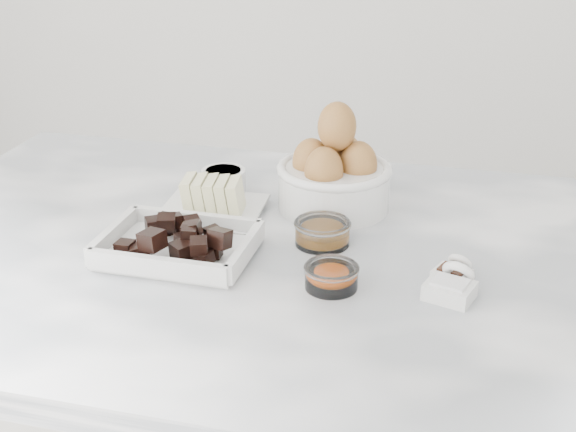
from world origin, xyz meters
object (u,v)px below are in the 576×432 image
object	(u,v)px
egg_bowl	(334,175)
honey_bowl	(322,232)
vanilla_spoon	(454,272)
sugar_ramekin	(224,181)
butter_plate	(209,203)
zest_bowl	(331,276)
salt_spoon	(452,286)
chocolate_dish	(178,241)

from	to	relation	value
egg_bowl	honey_bowl	world-z (taller)	egg_bowl
egg_bowl	vanilla_spoon	xyz separation A→B (m)	(0.20, -0.20, -0.05)
egg_bowl	vanilla_spoon	world-z (taller)	egg_bowl
sugar_ramekin	egg_bowl	distance (m)	0.19
butter_plate	zest_bowl	world-z (taller)	butter_plate
zest_bowl	salt_spoon	bearing A→B (deg)	6.08
honey_bowl	zest_bowl	xyz separation A→B (m)	(0.04, -0.12, -0.00)
egg_bowl	zest_bowl	world-z (taller)	egg_bowl
chocolate_dish	salt_spoon	distance (m)	0.38
chocolate_dish	vanilla_spoon	bearing A→B (deg)	3.64
chocolate_dish	butter_plate	world-z (taller)	butter_plate
butter_plate	egg_bowl	world-z (taller)	egg_bowl
vanilla_spoon	chocolate_dish	bearing A→B (deg)	-176.36
egg_bowl	vanilla_spoon	bearing A→B (deg)	-44.10
zest_bowl	honey_bowl	bearing A→B (deg)	107.42
sugar_ramekin	egg_bowl	size ratio (longest dim) A/B	0.40
sugar_ramekin	vanilla_spoon	distance (m)	0.44
egg_bowl	honey_bowl	distance (m)	0.14
honey_bowl	salt_spoon	size ratio (longest dim) A/B	1.00
vanilla_spoon	salt_spoon	xyz separation A→B (m)	(-0.00, -0.04, 0.00)
chocolate_dish	sugar_ramekin	size ratio (longest dim) A/B	2.91
sugar_ramekin	butter_plate	bearing A→B (deg)	-85.38
sugar_ramekin	zest_bowl	size ratio (longest dim) A/B	0.99
zest_bowl	vanilla_spoon	size ratio (longest dim) A/B	1.09
butter_plate	salt_spoon	world-z (taller)	butter_plate
vanilla_spoon	sugar_ramekin	bearing A→B (deg)	152.31
chocolate_dish	honey_bowl	bearing A→B (deg)	25.06
zest_bowl	vanilla_spoon	bearing A→B (deg)	21.17
vanilla_spoon	salt_spoon	world-z (taller)	salt_spoon
honey_bowl	vanilla_spoon	size ratio (longest dim) A/B	1.25
sugar_ramekin	honey_bowl	bearing A→B (deg)	-35.48
salt_spoon	vanilla_spoon	bearing A→B (deg)	89.67
butter_plate	egg_bowl	distance (m)	0.20
butter_plate	honey_bowl	distance (m)	0.20
butter_plate	salt_spoon	size ratio (longest dim) A/B	1.95
sugar_ramekin	honey_bowl	distance (m)	0.25
chocolate_dish	salt_spoon	world-z (taller)	chocolate_dish
honey_bowl	vanilla_spoon	bearing A→B (deg)	-18.35
butter_plate	salt_spoon	xyz separation A→B (m)	(0.39, -0.16, -0.01)
zest_bowl	sugar_ramekin	bearing A→B (deg)	131.82
egg_bowl	butter_plate	bearing A→B (deg)	-155.00
egg_bowl	zest_bowl	distance (m)	0.27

